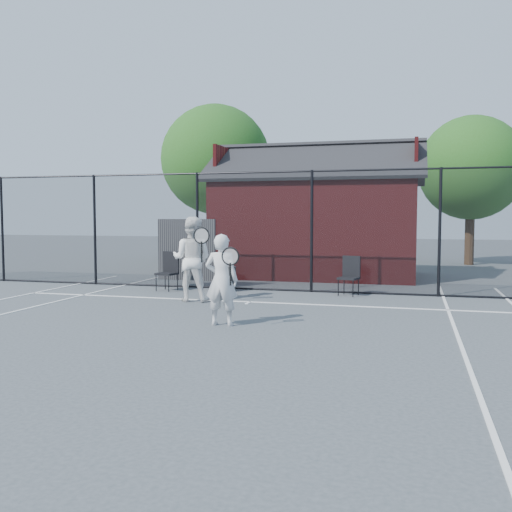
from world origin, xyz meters
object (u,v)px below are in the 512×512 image
(clubhouse, at_px, (318,225))
(chair_left, at_px, (167,272))
(player_front, at_px, (222,280))
(chair_right, at_px, (349,276))
(player_back, at_px, (192,259))
(waste_bin, at_px, (227,279))

(clubhouse, bearing_deg, chair_left, -122.77)
(chair_left, bearing_deg, player_front, -43.28)
(clubhouse, bearing_deg, player_front, -91.55)
(player_front, relative_size, chair_right, 1.73)
(player_back, bearing_deg, player_front, -58.27)
(chair_right, bearing_deg, chair_left, -161.05)
(player_front, xyz_separation_m, player_back, (-1.55, 2.51, 0.14))
(clubhouse, xyz_separation_m, chair_right, (1.46, -4.40, -1.15))
(clubhouse, height_order, player_front, clubhouse)
(player_back, height_order, waste_bin, player_back)
(player_front, bearing_deg, player_back, 121.73)
(clubhouse, height_order, chair_left, clubhouse)
(chair_left, bearing_deg, clubhouse, 68.53)
(player_front, distance_m, chair_left, 4.86)
(waste_bin, bearing_deg, chair_left, -167.54)
(clubhouse, distance_m, chair_left, 5.74)
(player_back, relative_size, chair_right, 2.04)
(clubhouse, relative_size, chair_right, 7.13)
(chair_left, distance_m, chair_right, 4.51)
(chair_left, bearing_deg, player_back, -37.60)
(waste_bin, bearing_deg, chair_right, 0.00)
(player_front, bearing_deg, chair_right, 68.42)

